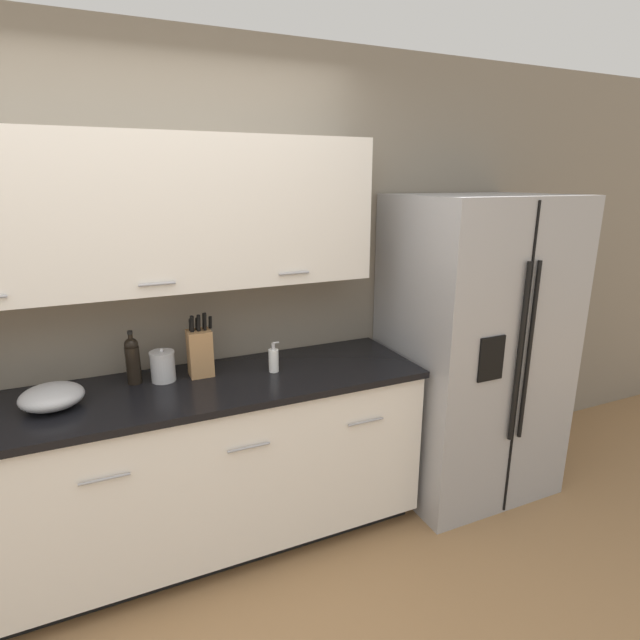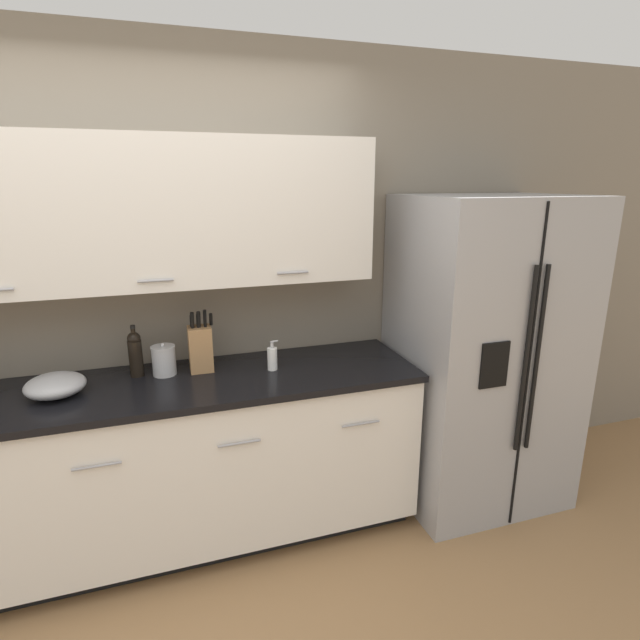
{
  "view_description": "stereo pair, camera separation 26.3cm",
  "coord_description": "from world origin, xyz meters",
  "px_view_note": "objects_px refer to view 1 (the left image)",
  "views": [
    {
      "loc": [
        -0.08,
        -1.3,
        1.9
      ],
      "look_at": [
        0.96,
        1.01,
        1.18
      ],
      "focal_mm": 28.0,
      "sensor_mm": 36.0,
      "label": 1
    },
    {
      "loc": [
        0.16,
        -1.4,
        1.9
      ],
      "look_at": [
        0.96,
        1.01,
        1.18
      ],
      "focal_mm": 28.0,
      "sensor_mm": 36.0,
      "label": 2
    }
  ],
  "objects_px": {
    "wine_bottle": "(133,359)",
    "soap_dispenser": "(274,360)",
    "refrigerator": "(472,348)",
    "knife_block": "(200,351)",
    "steel_canister": "(163,366)",
    "mixing_bowl": "(52,397)"
  },
  "relations": [
    {
      "from": "wine_bottle",
      "to": "soap_dispenser",
      "type": "distance_m",
      "value": 0.69
    },
    {
      "from": "soap_dispenser",
      "to": "steel_canister",
      "type": "relative_size",
      "value": 0.95
    },
    {
      "from": "wine_bottle",
      "to": "soap_dispenser",
      "type": "height_order",
      "value": "wine_bottle"
    },
    {
      "from": "wine_bottle",
      "to": "soap_dispenser",
      "type": "relative_size",
      "value": 1.68
    },
    {
      "from": "refrigerator",
      "to": "wine_bottle",
      "type": "height_order",
      "value": "refrigerator"
    },
    {
      "from": "refrigerator",
      "to": "knife_block",
      "type": "distance_m",
      "value": 1.62
    },
    {
      "from": "steel_canister",
      "to": "wine_bottle",
      "type": "bearing_deg",
      "value": 168.68
    },
    {
      "from": "refrigerator",
      "to": "knife_block",
      "type": "height_order",
      "value": "refrigerator"
    },
    {
      "from": "refrigerator",
      "to": "wine_bottle",
      "type": "distance_m",
      "value": 1.94
    },
    {
      "from": "wine_bottle",
      "to": "steel_canister",
      "type": "height_order",
      "value": "wine_bottle"
    },
    {
      "from": "knife_block",
      "to": "steel_canister",
      "type": "relative_size",
      "value": 1.97
    },
    {
      "from": "refrigerator",
      "to": "wine_bottle",
      "type": "relative_size",
      "value": 6.77
    },
    {
      "from": "soap_dispenser",
      "to": "mixing_bowl",
      "type": "height_order",
      "value": "soap_dispenser"
    },
    {
      "from": "wine_bottle",
      "to": "mixing_bowl",
      "type": "height_order",
      "value": "wine_bottle"
    },
    {
      "from": "knife_block",
      "to": "soap_dispenser",
      "type": "relative_size",
      "value": 2.08
    },
    {
      "from": "refrigerator",
      "to": "soap_dispenser",
      "type": "height_order",
      "value": "refrigerator"
    },
    {
      "from": "wine_bottle",
      "to": "mixing_bowl",
      "type": "distance_m",
      "value": 0.39
    },
    {
      "from": "knife_block",
      "to": "soap_dispenser",
      "type": "xyz_separation_m",
      "value": [
        0.36,
        -0.1,
        -0.06
      ]
    },
    {
      "from": "steel_canister",
      "to": "refrigerator",
      "type": "bearing_deg",
      "value": -5.88
    },
    {
      "from": "mixing_bowl",
      "to": "soap_dispenser",
      "type": "bearing_deg",
      "value": 0.23
    },
    {
      "from": "wine_bottle",
      "to": "steel_canister",
      "type": "xyz_separation_m",
      "value": [
        0.13,
        -0.03,
        -0.05
      ]
    },
    {
      "from": "steel_canister",
      "to": "mixing_bowl",
      "type": "relative_size",
      "value": 0.63
    }
  ]
}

